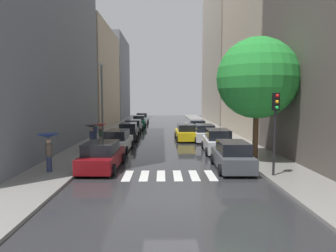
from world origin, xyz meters
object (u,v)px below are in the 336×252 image
at_px(parked_car_left_third, 129,132).
at_px(street_tree_right, 257,78).
at_px(parked_car_left_fourth, 134,126).
at_px(traffic_light_right_corner, 275,116).
at_px(parked_car_right_fourth, 197,127).
at_px(pedestrian_by_kerb, 48,143).
at_px(parked_car_right_nearest, 232,156).
at_px(pedestrian_far_side, 101,129).
at_px(parked_car_right_second, 217,142).
at_px(parked_car_right_third, 204,133).
at_px(taxi_midroad, 186,133).
at_px(parked_car_left_fifth, 139,122).
at_px(pedestrian_near_tree, 95,132).
at_px(lamp_post_left, 102,98).
at_px(pedestrian_foreground, 92,131).
at_px(parked_car_left_nearest, 102,156).
at_px(parked_car_left_sixth, 142,119).
at_px(parked_car_left_second, 118,141).

height_order(parked_car_left_third, street_tree_right, street_tree_right).
xyz_separation_m(parked_car_left_fourth, traffic_light_right_corner, (9.44, -21.35, 2.56)).
bearing_deg(parked_car_right_fourth, pedestrian_by_kerb, 153.71).
height_order(parked_car_right_nearest, pedestrian_far_side, pedestrian_far_side).
distance_m(parked_car_right_second, parked_car_right_third, 5.93).
xyz_separation_m(parked_car_left_third, taxi_midroad, (5.80, -0.67, -0.04)).
bearing_deg(parked_car_right_fourth, taxi_midroad, 165.33).
xyz_separation_m(parked_car_right_nearest, pedestrian_far_side, (-9.45, 8.39, 0.71)).
distance_m(parked_car_left_fifth, street_tree_right, 25.63).
bearing_deg(parked_car_left_third, parked_car_left_fourth, -0.13).
relative_size(pedestrian_near_tree, lamp_post_left, 0.23).
relative_size(parked_car_left_third, parked_car_right_fourth, 1.12).
relative_size(parked_car_left_fifth, pedestrian_foreground, 2.28).
relative_size(parked_car_left_fourth, parked_car_right_second, 1.01).
xyz_separation_m(parked_car_left_fourth, taxi_midroad, (5.95, -7.46, 0.04)).
bearing_deg(parked_car_left_nearest, pedestrian_by_kerb, 114.98).
xyz_separation_m(parked_car_left_sixth, pedestrian_near_tree, (-2.98, -20.88, 0.16)).
bearing_deg(parked_car_right_fourth, street_tree_right, -169.97).
distance_m(parked_car_left_sixth, parked_car_right_second, 27.32).
distance_m(parked_car_left_fifth, parked_car_right_second, 21.64).
bearing_deg(parked_car_left_fourth, parked_car_right_second, -150.20).
relative_size(parked_car_left_third, taxi_midroad, 1.07).
xyz_separation_m(parked_car_left_second, parked_car_left_fifth, (0.10, 19.60, 0.01)).
bearing_deg(taxi_midroad, parked_car_right_second, -164.48).
relative_size(parked_car_right_third, street_tree_right, 0.60).
xyz_separation_m(parked_car_left_third, pedestrian_far_side, (-1.89, -4.33, 0.70)).
height_order(pedestrian_far_side, street_tree_right, street_tree_right).
distance_m(pedestrian_near_tree, pedestrian_far_side, 2.72).
distance_m(parked_car_left_fourth, parked_car_right_third, 11.17).
relative_size(parked_car_left_nearest, pedestrian_by_kerb, 2.24).
height_order(parked_car_left_fifth, parked_car_left_sixth, parked_car_left_sixth).
bearing_deg(parked_car_left_sixth, parked_car_left_third, 179.49).
bearing_deg(parked_car_left_fourth, parked_car_left_third, -178.23).
bearing_deg(parked_car_right_fourth, parked_car_right_third, -178.11).
relative_size(parked_car_left_nearest, parked_car_left_third, 0.97).
relative_size(parked_car_left_nearest, parked_car_right_fourth, 1.08).
distance_m(street_tree_right, lamp_post_left, 12.92).
height_order(parked_car_left_fourth, parked_car_right_fourth, parked_car_right_fourth).
height_order(parked_car_right_nearest, pedestrian_foreground, pedestrian_foreground).
distance_m(parked_car_right_fourth, traffic_light_right_corner, 20.09).
relative_size(pedestrian_by_kerb, pedestrian_far_side, 1.14).
bearing_deg(taxi_midroad, parked_car_left_fourth, 37.72).
distance_m(parked_car_left_fifth, parked_car_right_nearest, 26.82).
bearing_deg(pedestrian_foreground, pedestrian_far_side, -16.77).
bearing_deg(parked_car_left_third, parked_car_left_nearest, 178.04).
relative_size(parked_car_right_nearest, pedestrian_by_kerb, 2.07).
relative_size(parked_car_left_fourth, lamp_post_left, 0.68).
bearing_deg(pedestrian_foreground, pedestrian_near_tree, 1.44).
bearing_deg(parked_car_left_fourth, parked_car_left_sixth, -0.54).
relative_size(parked_car_left_third, parked_car_left_fifth, 1.11).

